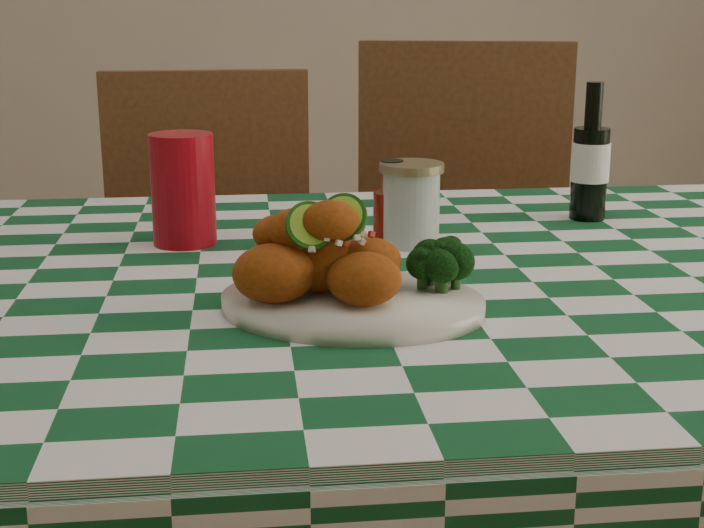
{
  "coord_description": "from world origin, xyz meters",
  "views": [
    {
      "loc": [
        -0.15,
        -1.18,
        1.13
      ],
      "look_at": [
        -0.03,
        -0.16,
        0.84
      ],
      "focal_mm": 50.0,
      "sensor_mm": 36.0,
      "label": 1
    }
  ],
  "objects_px": {
    "red_tumbler": "(183,189)",
    "mason_jar": "(411,204)",
    "fried_chicken_pile": "(330,250)",
    "wooden_chair_left": "(209,316)",
    "ketchup_bottle": "(391,202)",
    "beer_bottle": "(591,152)",
    "plate": "(352,304)",
    "wooden_chair_right": "(459,296)"
  },
  "relations": [
    {
      "from": "beer_bottle",
      "to": "wooden_chair_right",
      "type": "distance_m",
      "value": 0.62
    },
    {
      "from": "ketchup_bottle",
      "to": "beer_bottle",
      "type": "relative_size",
      "value": 0.56
    },
    {
      "from": "mason_jar",
      "to": "beer_bottle",
      "type": "distance_m",
      "value": 0.34
    },
    {
      "from": "ketchup_bottle",
      "to": "beer_bottle",
      "type": "xyz_separation_m",
      "value": [
        0.33,
        0.12,
        0.05
      ]
    },
    {
      "from": "fried_chicken_pile",
      "to": "mason_jar",
      "type": "xyz_separation_m",
      "value": [
        0.14,
        0.29,
        -0.01
      ]
    },
    {
      "from": "fried_chicken_pile",
      "to": "mason_jar",
      "type": "relative_size",
      "value": 1.45
    },
    {
      "from": "wooden_chair_right",
      "to": "red_tumbler",
      "type": "bearing_deg",
      "value": -119.46
    },
    {
      "from": "plate",
      "to": "beer_bottle",
      "type": "distance_m",
      "value": 0.6
    },
    {
      "from": "beer_bottle",
      "to": "wooden_chair_left",
      "type": "relative_size",
      "value": 0.22
    },
    {
      "from": "mason_jar",
      "to": "wooden_chair_left",
      "type": "xyz_separation_m",
      "value": [
        -0.31,
        0.62,
        -0.36
      ]
    },
    {
      "from": "fried_chicken_pile",
      "to": "wooden_chair_left",
      "type": "bearing_deg",
      "value": 100.5
    },
    {
      "from": "wooden_chair_left",
      "to": "red_tumbler",
      "type": "bearing_deg",
      "value": -89.91
    },
    {
      "from": "ketchup_bottle",
      "to": "wooden_chair_right",
      "type": "xyz_separation_m",
      "value": [
        0.24,
        0.6,
        -0.33
      ]
    },
    {
      "from": "red_tumbler",
      "to": "mason_jar",
      "type": "height_order",
      "value": "red_tumbler"
    },
    {
      "from": "mason_jar",
      "to": "red_tumbler",
      "type": "bearing_deg",
      "value": 172.21
    },
    {
      "from": "ketchup_bottle",
      "to": "wooden_chair_right",
      "type": "distance_m",
      "value": 0.72
    },
    {
      "from": "plate",
      "to": "wooden_chair_left",
      "type": "bearing_deg",
      "value": 101.97
    },
    {
      "from": "red_tumbler",
      "to": "beer_bottle",
      "type": "relative_size",
      "value": 0.73
    },
    {
      "from": "red_tumbler",
      "to": "wooden_chair_right",
      "type": "distance_m",
      "value": 0.85
    },
    {
      "from": "ketchup_bottle",
      "to": "wooden_chair_right",
      "type": "relative_size",
      "value": 0.11
    },
    {
      "from": "beer_bottle",
      "to": "wooden_chair_right",
      "type": "height_order",
      "value": "wooden_chair_right"
    },
    {
      "from": "plate",
      "to": "beer_bottle",
      "type": "relative_size",
      "value": 1.39
    },
    {
      "from": "ketchup_bottle",
      "to": "beer_bottle",
      "type": "bearing_deg",
      "value": 19.48
    },
    {
      "from": "plate",
      "to": "beer_bottle",
      "type": "bearing_deg",
      "value": 45.19
    },
    {
      "from": "red_tumbler",
      "to": "mason_jar",
      "type": "xyz_separation_m",
      "value": [
        0.32,
        -0.04,
        -0.02
      ]
    },
    {
      "from": "fried_chicken_pile",
      "to": "wooden_chair_left",
      "type": "xyz_separation_m",
      "value": [
        -0.17,
        0.91,
        -0.37
      ]
    },
    {
      "from": "ketchup_bottle",
      "to": "wooden_chair_left",
      "type": "xyz_separation_m",
      "value": [
        -0.28,
        0.61,
        -0.36
      ]
    },
    {
      "from": "mason_jar",
      "to": "wooden_chair_right",
      "type": "height_order",
      "value": "wooden_chair_right"
    },
    {
      "from": "plate",
      "to": "fried_chicken_pile",
      "type": "relative_size",
      "value": 1.75
    },
    {
      "from": "fried_chicken_pile",
      "to": "plate",
      "type": "bearing_deg",
      "value": 0.0
    },
    {
      "from": "plate",
      "to": "ketchup_bottle",
      "type": "height_order",
      "value": "ketchup_bottle"
    },
    {
      "from": "plate",
      "to": "beer_bottle",
      "type": "height_order",
      "value": "beer_bottle"
    },
    {
      "from": "plate",
      "to": "mason_jar",
      "type": "bearing_deg",
      "value": 68.2
    },
    {
      "from": "red_tumbler",
      "to": "ketchup_bottle",
      "type": "height_order",
      "value": "red_tumbler"
    },
    {
      "from": "ketchup_bottle",
      "to": "mason_jar",
      "type": "bearing_deg",
      "value": -33.33
    },
    {
      "from": "plate",
      "to": "mason_jar",
      "type": "xyz_separation_m",
      "value": [
        0.12,
        0.29,
        0.05
      ]
    },
    {
      "from": "fried_chicken_pile",
      "to": "red_tumbler",
      "type": "xyz_separation_m",
      "value": [
        -0.17,
        0.33,
        0.01
      ]
    },
    {
      "from": "plate",
      "to": "mason_jar",
      "type": "height_order",
      "value": "mason_jar"
    },
    {
      "from": "red_tumbler",
      "to": "beer_bottle",
      "type": "xyz_separation_m",
      "value": [
        0.62,
        0.09,
        0.03
      ]
    },
    {
      "from": "plate",
      "to": "mason_jar",
      "type": "relative_size",
      "value": 2.53
    },
    {
      "from": "ketchup_bottle",
      "to": "plate",
      "type": "bearing_deg",
      "value": -106.54
    },
    {
      "from": "wooden_chair_left",
      "to": "wooden_chair_right",
      "type": "xyz_separation_m",
      "value": [
        0.52,
        -0.01,
        0.03
      ]
    }
  ]
}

